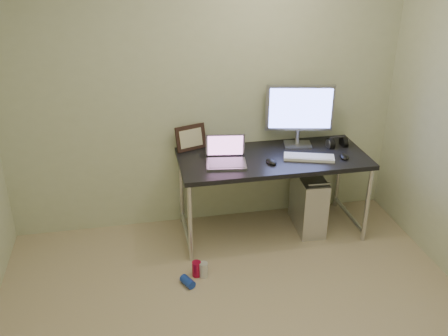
# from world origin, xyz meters

# --- Properties ---
(wall_back) EXTENTS (3.50, 0.02, 2.50)m
(wall_back) POSITION_xyz_m (0.00, 1.75, 1.25)
(wall_back) COLOR beige
(wall_back) RESTS_ON ground
(desk) EXTENTS (1.62, 0.71, 0.75)m
(desk) POSITION_xyz_m (0.53, 1.39, 0.67)
(desk) COLOR black
(desk) RESTS_ON ground
(tower_computer) EXTENTS (0.25, 0.52, 0.56)m
(tower_computer) POSITION_xyz_m (0.89, 1.40, 0.26)
(tower_computer) COLOR silver
(tower_computer) RESTS_ON ground
(cable_a) EXTENTS (0.01, 0.16, 0.69)m
(cable_a) POSITION_xyz_m (0.84, 1.70, 0.40)
(cable_a) COLOR black
(cable_a) RESTS_ON ground
(cable_b) EXTENTS (0.02, 0.11, 0.71)m
(cable_b) POSITION_xyz_m (0.93, 1.68, 0.38)
(cable_b) COLOR black
(cable_b) RESTS_ON ground
(can_red) EXTENTS (0.07, 0.07, 0.13)m
(can_red) POSITION_xyz_m (-0.23, 0.86, 0.07)
(can_red) COLOR #A90C31
(can_red) RESTS_ON ground
(can_white) EXTENTS (0.09, 0.09, 0.13)m
(can_white) POSITION_xyz_m (-0.17, 0.84, 0.06)
(can_white) COLOR silver
(can_white) RESTS_ON ground
(can_blue) EXTENTS (0.12, 0.14, 0.07)m
(can_blue) POSITION_xyz_m (-0.31, 0.75, 0.03)
(can_blue) COLOR #1A3BB3
(can_blue) RESTS_ON ground
(laptop) EXTENTS (0.36, 0.31, 0.23)m
(laptop) POSITION_xyz_m (0.11, 1.35, 0.80)
(laptop) COLOR #A0A1A7
(laptop) RESTS_ON desk
(monitor) EXTENTS (0.59, 0.22, 0.56)m
(monitor) POSITION_xyz_m (0.82, 1.59, 1.08)
(monitor) COLOR #A0A1A7
(monitor) RESTS_ON desk
(keyboard) EXTENTS (0.45, 0.26, 0.03)m
(keyboard) POSITION_xyz_m (0.82, 1.29, 0.76)
(keyboard) COLOR white
(keyboard) RESTS_ON desk
(mouse_right) EXTENTS (0.09, 0.13, 0.04)m
(mouse_right) POSITION_xyz_m (1.12, 1.24, 0.77)
(mouse_right) COLOR black
(mouse_right) RESTS_ON desk
(mouse_left) EXTENTS (0.10, 0.14, 0.04)m
(mouse_left) POSITION_xyz_m (0.48, 1.27, 0.77)
(mouse_left) COLOR black
(mouse_left) RESTS_ON desk
(headphones) EXTENTS (0.18, 0.11, 0.12)m
(headphones) POSITION_xyz_m (1.16, 1.50, 0.78)
(headphones) COLOR black
(headphones) RESTS_ON desk
(picture_frame) EXTENTS (0.29, 0.16, 0.23)m
(picture_frame) POSITION_xyz_m (-0.14, 1.69, 0.86)
(picture_frame) COLOR black
(picture_frame) RESTS_ON desk
(webcam) EXTENTS (0.04, 0.04, 0.11)m
(webcam) POSITION_xyz_m (0.16, 1.65, 0.83)
(webcam) COLOR silver
(webcam) RESTS_ON desk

